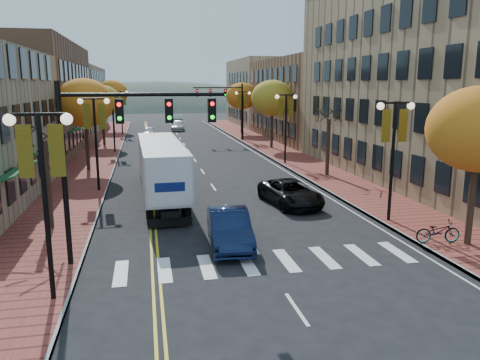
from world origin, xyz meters
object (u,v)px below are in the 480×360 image
semi_truck (160,164)px  navy_sedan (229,228)px  bicycle (438,231)px  black_suv (290,193)px

semi_truck → navy_sedan: 10.03m
navy_sedan → bicycle: 9.00m
semi_truck → bicycle: semi_truck is taller
black_suv → bicycle: (4.11, -8.02, -0.06)m
navy_sedan → bicycle: (8.81, -1.84, -0.13)m
bicycle → navy_sedan: bearing=85.1°
bicycle → semi_truck: bearing=51.7°
navy_sedan → black_suv: (4.70, 6.18, -0.07)m
black_suv → bicycle: size_ratio=2.68×
black_suv → bicycle: 9.01m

